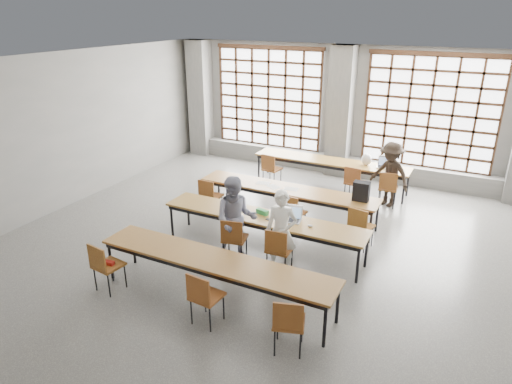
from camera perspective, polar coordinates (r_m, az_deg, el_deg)
floor at (r=8.73m, az=-0.50°, el=-7.93°), size 11.00×11.00×0.00m
ceiling at (r=7.62m, az=-0.58°, el=15.54°), size 11.00×11.00×0.00m
wall_back at (r=12.97m, az=10.88°, el=9.99°), size 10.00×0.00×10.00m
wall_left at (r=11.14m, az=-24.20°, el=6.51°), size 0.00×11.00×11.00m
column_left at (r=14.60m, az=-6.94°, el=11.52°), size 0.60×0.55×3.50m
column_mid at (r=12.71m, az=10.51°, el=9.77°), size 0.60×0.55×3.50m
window_left at (r=13.65m, az=1.58°, el=11.59°), size 3.32×0.12×3.00m
window_right at (r=12.45m, az=20.89°, el=9.17°), size 3.32×0.12×3.00m
sill_ledge at (r=13.17m, az=10.17°, el=3.45°), size 9.80×0.35×0.50m
desk_row_a at (r=11.91m, az=9.30°, el=3.61°), size 4.00×0.70×0.73m
desk_row_b at (r=9.94m, az=3.89°, el=0.12°), size 4.00×0.70×0.73m
desk_row_c at (r=8.60m, az=0.86°, el=-3.43°), size 4.00×0.70×0.73m
desk_row_d at (r=7.23m, az=-5.19°, el=-8.80°), size 4.00×0.70×0.73m
chair_back_left at (r=11.87m, az=1.83°, el=3.19°), size 0.47×0.47×0.88m
chair_back_mid at (r=11.17m, az=12.11°, el=1.48°), size 0.45×0.46×0.88m
chair_back_right at (r=11.02m, az=16.18°, el=0.78°), size 0.46×0.47×0.88m
chair_mid_left at (r=10.17m, az=-5.86°, el=-0.21°), size 0.43×0.43×0.88m
chair_mid_centre at (r=9.32m, az=4.54°, el=-2.29°), size 0.48×0.48×0.88m
chair_mid_right at (r=8.94m, az=12.84°, el=-3.90°), size 0.50×0.50×0.88m
chair_front_left at (r=8.28m, az=-2.83°, el=-5.51°), size 0.50×0.51×0.88m
chair_front_right at (r=7.92m, az=2.79°, el=-6.85°), size 0.44×0.44×0.88m
chair_near_left at (r=7.84m, az=-18.45°, el=-8.40°), size 0.47×0.47×0.88m
chair_near_mid at (r=6.76m, az=-6.59°, el=-12.52°), size 0.45×0.45×0.88m
chair_near_right at (r=6.25m, az=4.10°, el=-15.68°), size 0.53×0.53×0.88m
student_male at (r=7.93m, az=3.18°, el=-5.02°), size 0.62×0.48×1.52m
student_female at (r=8.27m, az=-2.53°, el=-3.44°), size 0.98×0.90×1.62m
student_back at (r=11.06m, az=16.40°, el=2.13°), size 1.14×0.91×1.54m
laptop_front at (r=8.44m, az=4.49°, el=-3.07°), size 0.40×0.36×0.26m
laptop_back at (r=11.66m, az=15.80°, el=3.33°), size 0.38×0.32×0.26m
mouse at (r=8.22m, az=6.78°, el=-4.21°), size 0.11×0.08×0.04m
green_box at (r=8.64m, az=0.80°, el=-2.50°), size 0.26×0.15×0.09m
phone at (r=8.42m, az=1.66°, el=-3.48°), size 0.14×0.08×0.01m
paper_sheet_a at (r=10.19m, az=0.91°, el=1.13°), size 0.34×0.27×0.00m
paper_sheet_b at (r=9.98m, az=2.21°, el=0.67°), size 0.36×0.32×0.00m
paper_sheet_c at (r=9.88m, az=4.43°, el=0.38°), size 0.32×0.24×0.00m
backpack at (r=9.43m, az=13.02°, el=0.09°), size 0.33×0.21×0.40m
plastic_bag at (r=11.67m, az=13.64°, el=3.97°), size 0.29×0.24×0.29m
red_pouch at (r=7.90m, az=-17.97°, el=-8.40°), size 0.21×0.10×0.06m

